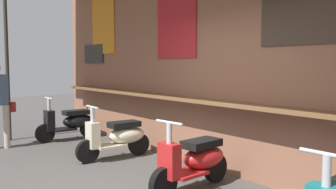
% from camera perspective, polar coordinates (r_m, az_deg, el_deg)
% --- Properties ---
extents(market_stall_facade, '(11.45, 2.27, 3.69)m').
position_cam_1_polar(market_stall_facade, '(5.32, 10.83, 8.52)').
color(market_stall_facade, '#8C5B44').
rests_on(market_stall_facade, ground_plane).
extents(scooter_black, '(0.46, 1.40, 0.97)m').
position_cam_1_polar(scooter_black, '(8.28, -15.16, -4.28)').
color(scooter_black, black).
rests_on(scooter_black, ground_plane).
extents(scooter_cream, '(0.48, 1.40, 0.97)m').
position_cam_1_polar(scooter_cream, '(6.47, -7.91, -6.65)').
color(scooter_cream, beige).
rests_on(scooter_cream, ground_plane).
extents(scooter_red, '(0.50, 1.40, 0.97)m').
position_cam_1_polar(scooter_red, '(4.88, 4.40, -10.37)').
color(scooter_red, red).
rests_on(scooter_red, ground_plane).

